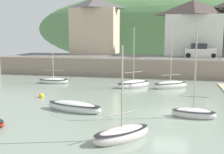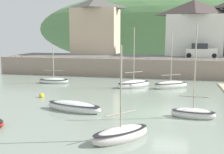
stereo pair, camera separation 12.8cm
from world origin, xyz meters
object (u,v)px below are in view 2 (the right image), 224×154
at_px(waterfront_building_centre, 193,27).
at_px(mooring_buoy, 42,96).
at_px(rowboat_small_beached, 74,107).
at_px(sailboat_far_left, 134,84).
at_px(parked_car_near_slipway, 201,52).
at_px(dinghy_open_wooden, 54,81).
at_px(waterfront_building_left, 96,25).
at_px(fishing_boat_green, 193,113).
at_px(sailboat_white_hull, 171,85).
at_px(sailboat_blue_trim, 121,134).

relative_size(waterfront_building_centre, mooring_buoy, 18.55).
relative_size(waterfront_building_centre, rowboat_small_beached, 1.80).
bearing_deg(rowboat_small_beached, sailboat_far_left, 87.26).
bearing_deg(parked_car_near_slipway, dinghy_open_wooden, -146.03).
xyz_separation_m(waterfront_building_left, mooring_buoy, (1.20, -22.51, -6.88)).
bearing_deg(fishing_boat_green, sailboat_far_left, 123.34).
relative_size(sailboat_far_left, dinghy_open_wooden, 1.52).
bearing_deg(waterfront_building_centre, rowboat_small_beached, -110.69).
height_order(sailboat_white_hull, mooring_buoy, sailboat_white_hull).
xyz_separation_m(sailboat_blue_trim, mooring_buoy, (-8.76, 8.55, -0.18)).
height_order(waterfront_building_left, parked_car_near_slipway, waterfront_building_left).
xyz_separation_m(fishing_boat_green, mooring_buoy, (-12.76, 3.53, -0.17)).
xyz_separation_m(dinghy_open_wooden, parked_car_near_slipway, (17.04, 10.85, 2.94)).
relative_size(waterfront_building_centre, parked_car_near_slipway, 2.03).
xyz_separation_m(fishing_boat_green, parked_car_near_slipway, (2.28, 21.54, 2.90)).
relative_size(sailboat_white_hull, dinghy_open_wooden, 1.52).
height_order(waterfront_building_left, rowboat_small_beached, waterfront_building_left).
relative_size(waterfront_building_left, sailboat_far_left, 1.40).
relative_size(sailboat_far_left, mooring_buoy, 14.37).
relative_size(sailboat_blue_trim, mooring_buoy, 11.52).
relative_size(waterfront_building_left, sailboat_white_hull, 1.40).
bearing_deg(sailboat_blue_trim, fishing_boat_green, 4.80).
bearing_deg(sailboat_white_hull, fishing_boat_green, -112.63).
bearing_deg(sailboat_blue_trim, waterfront_building_left, 61.13).
height_order(parked_car_near_slipway, mooring_buoy, parked_car_near_slipway).
bearing_deg(dinghy_open_wooden, sailboat_far_left, -9.35).
distance_m(waterfront_building_centre, parked_car_near_slipway, 5.72).
bearing_deg(mooring_buoy, waterfront_building_centre, 57.74).
relative_size(fishing_boat_green, dinghy_open_wooden, 1.51).
height_order(waterfront_building_left, sailboat_blue_trim, waterfront_building_left).
distance_m(sailboat_white_hull, rowboat_small_beached, 12.54).
height_order(waterfront_building_left, dinghy_open_wooden, waterfront_building_left).
height_order(rowboat_small_beached, parked_car_near_slipway, parked_car_near_slipway).
relative_size(rowboat_small_beached, dinghy_open_wooden, 1.09).
distance_m(rowboat_small_beached, sailboat_blue_trim, 6.61).
bearing_deg(dinghy_open_wooden, sailboat_white_hull, -7.16).
xyz_separation_m(waterfront_building_centre, fishing_boat_green, (-1.45, -26.04, -6.33)).
xyz_separation_m(rowboat_small_beached, sailboat_blue_trim, (4.42, -4.92, 0.03)).
bearing_deg(waterfront_building_left, mooring_buoy, -86.96).
relative_size(sailboat_far_left, parked_car_near_slipway, 1.57).
bearing_deg(sailboat_far_left, sailboat_white_hull, -38.87).
xyz_separation_m(dinghy_open_wooden, sailboat_blue_trim, (10.75, -15.70, 0.06)).
height_order(sailboat_far_left, dinghy_open_wooden, sailboat_far_left).
distance_m(sailboat_white_hull, dinghy_open_wooden, 13.19).
height_order(dinghy_open_wooden, parked_car_near_slipway, parked_car_near_slipway).
distance_m(rowboat_small_beached, parked_car_near_slipway, 24.32).
bearing_deg(sailboat_white_hull, rowboat_small_beached, -154.32).
height_order(waterfront_building_centre, mooring_buoy, waterfront_building_centre).
distance_m(sailboat_white_hull, parked_car_near_slipway, 12.13).
bearing_deg(parked_car_near_slipway, sailboat_blue_trim, -101.84).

